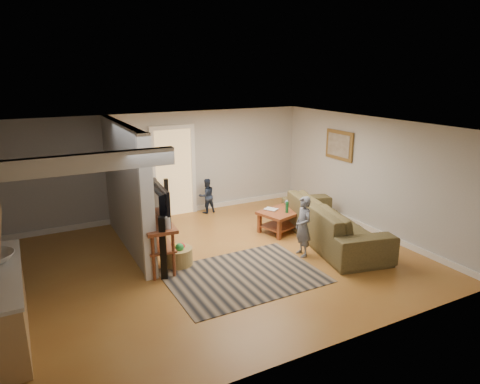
% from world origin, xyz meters
% --- Properties ---
extents(ground, '(7.50, 7.50, 0.00)m').
position_xyz_m(ground, '(0.00, 0.00, 0.00)').
color(ground, '#9B5E27').
rests_on(ground, ground).
extents(room_shell, '(7.54, 6.02, 2.52)m').
position_xyz_m(room_shell, '(-1.07, 0.43, 1.46)').
color(room_shell, '#AEABA7').
rests_on(room_shell, ground).
extents(area_rug, '(2.60, 1.91, 0.01)m').
position_xyz_m(area_rug, '(0.24, -0.75, 0.01)').
color(area_rug, black).
rests_on(area_rug, ground).
extents(sofa, '(1.74, 3.10, 0.85)m').
position_xyz_m(sofa, '(2.60, -0.23, 0.00)').
color(sofa, '#474323').
rests_on(sofa, ground).
extents(coffee_table, '(1.37, 1.02, 0.72)m').
position_xyz_m(coffee_table, '(2.13, 0.79, 0.37)').
color(coffee_table, brown).
rests_on(coffee_table, ground).
extents(tv_console, '(0.63, 1.41, 1.18)m').
position_xyz_m(tv_console, '(-0.94, 0.39, 0.79)').
color(tv_console, brown).
rests_on(tv_console, ground).
extents(speaker_left, '(0.15, 0.15, 1.12)m').
position_xyz_m(speaker_left, '(-1.00, -0.20, 0.56)').
color(speaker_left, black).
rests_on(speaker_left, ground).
extents(speaker_right, '(0.12, 0.12, 0.99)m').
position_xyz_m(speaker_right, '(0.02, 2.70, 0.50)').
color(speaker_right, black).
rests_on(speaker_right, ground).
extents(toy_basket, '(0.50, 0.50, 0.45)m').
position_xyz_m(toy_basket, '(-0.60, 0.19, 0.18)').
color(toy_basket, olive).
rests_on(toy_basket, ground).
extents(child, '(0.33, 0.46, 1.17)m').
position_xyz_m(child, '(1.65, -0.51, 0.00)').
color(child, slate).
rests_on(child, ground).
extents(toddler, '(0.45, 0.36, 0.87)m').
position_xyz_m(toddler, '(1.05, 2.70, 0.00)').
color(toddler, '#1D273C').
rests_on(toddler, ground).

